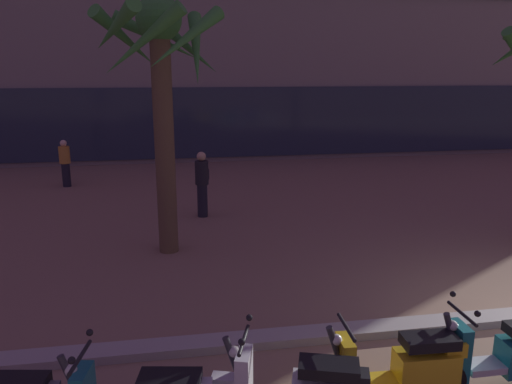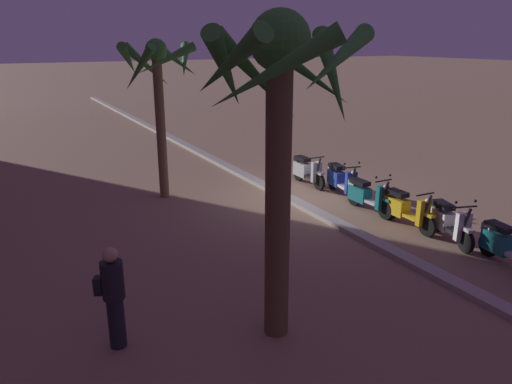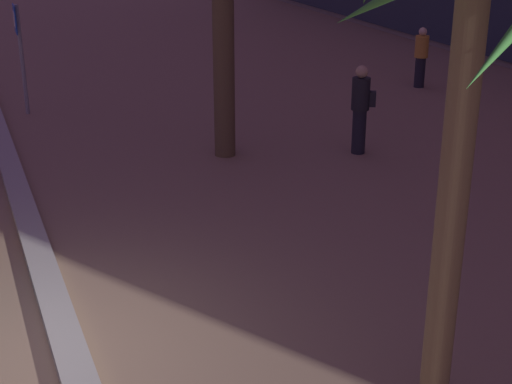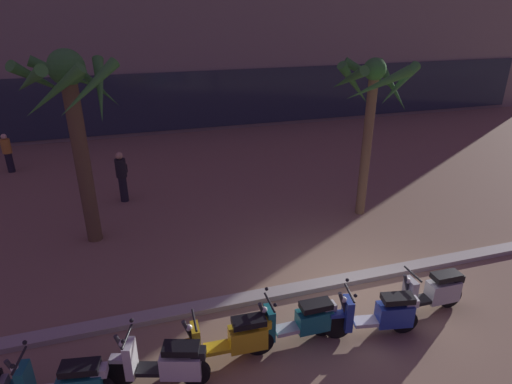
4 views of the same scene
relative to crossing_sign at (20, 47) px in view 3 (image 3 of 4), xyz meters
The scene contains 6 objects.
ground_plane 10.28m from the crossing_sign, ahead, with size 200.00×200.00×0.00m, color #93755B.
curb_strip 10.24m from the crossing_sign, ahead, with size 60.00×0.36×0.12m, color #ADA89E.
crossing_sign is the anchor object (origin of this frame).
palm_tree_by_mall_entrance 12.61m from the crossing_sign, 11.27° to the left, with size 2.30×2.39×4.64m.
pedestrian_strolling_near_curb 9.67m from the crossing_sign, 83.27° to the left, with size 0.34×0.34×1.51m.
pedestrian_window_shopping 7.63m from the crossing_sign, 46.36° to the left, with size 0.37×0.45×1.68m.
Camera 3 is at (7.18, -0.34, 4.56)m, focal length 53.58 mm.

